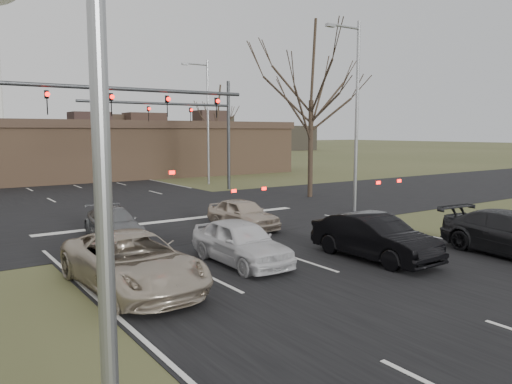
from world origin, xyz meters
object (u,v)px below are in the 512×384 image
building (78,150)px  streetlight_right_near (355,107)px  car_white_sedan (241,242)px  car_silver_ahead (243,214)px  car_silver_suv (132,262)px  streetlight_left (114,0)px  car_black_hatch (374,237)px  mast_arm_near (63,113)px  car_grey_ahead (113,224)px  mast_arm_far (195,122)px  streetlight_right_far (206,116)px

building → streetlight_right_near: streetlight_right_near is taller
car_white_sedan → car_silver_ahead: (3.31, 4.94, -0.06)m
car_silver_suv → car_silver_ahead: (7.19, 5.47, -0.10)m
streetlight_left → streetlight_right_near: (17.64, 14.00, 0.00)m
car_white_sedan → car_black_hatch: size_ratio=0.93×
streetlight_left → car_black_hatch: bearing=30.4°
mast_arm_near → car_white_sedan: bearing=-68.3°
streetlight_right_near → car_silver_ahead: (-7.38, -0.52, -4.91)m
building → car_grey_ahead: bearing=-102.4°
mast_arm_far → streetlight_left: (-15.01, -27.00, 0.57)m
streetlight_right_near → streetlight_right_far: same height
streetlight_right_near → car_black_hatch: streetlight_right_near is taller
mast_arm_near → car_black_hatch: (7.39, -10.57, -4.31)m
streetlight_left → car_black_hatch: 13.60m
streetlight_right_far → car_black_hatch: (-7.16, -24.57, -4.82)m
car_white_sedan → streetlight_left: bearing=-128.7°
building → streetlight_right_near: bearing=-76.3°
streetlight_right_near → car_white_sedan: streetlight_right_near is taller
building → streetlight_right_far: streetlight_right_far is taller
car_white_sedan → car_grey_ahead: bearing=109.7°
streetlight_left → car_grey_ahead: (4.80, 14.71, -4.97)m
streetlight_right_far → mast_arm_far: bearing=-128.1°
mast_arm_far → car_silver_suv: mast_arm_far is taller
car_white_sedan → car_grey_ahead: car_white_sedan is taller
building → car_silver_ahead: (-0.56, -28.52, -1.99)m
car_silver_suv → car_white_sedan: car_silver_suv is taller
car_white_sedan → car_silver_suv: bearing=-171.8°
car_silver_suv → car_white_sedan: size_ratio=1.28×
mast_arm_near → mast_arm_far: same height
mast_arm_far → streetlight_right_near: streetlight_right_near is taller
mast_arm_near → mast_arm_far: (11.41, 10.00, -0.06)m
streetlight_right_far → car_grey_ahead: streetlight_right_far is taller
streetlight_left → streetlight_right_near: size_ratio=1.00×
car_white_sedan → car_grey_ahead: 6.54m
car_silver_suv → streetlight_right_far: bearing=54.4°
car_black_hatch → building: bearing=89.5°
car_grey_ahead → building: bearing=83.2°
streetlight_left → mast_arm_far: bearing=60.9°
streetlight_right_far → car_white_sedan: size_ratio=2.32×
mast_arm_far → car_black_hatch: (-4.03, -20.57, -4.25)m
building → streetlight_right_near: 28.97m
building → car_white_sedan: bearing=-96.6°
mast_arm_far → car_grey_ahead: size_ratio=2.61×
building → car_silver_suv: 34.92m
mast_arm_near → streetlight_left: streetlight_left is taller
car_white_sedan → mast_arm_near: bearing=112.1°
streetlight_right_near → car_silver_ahead: bearing=-175.9°
mast_arm_near → streetlight_right_far: 20.20m
streetlight_right_near → car_grey_ahead: size_ratio=2.34×
car_silver_suv → streetlight_left: bearing=-113.4°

